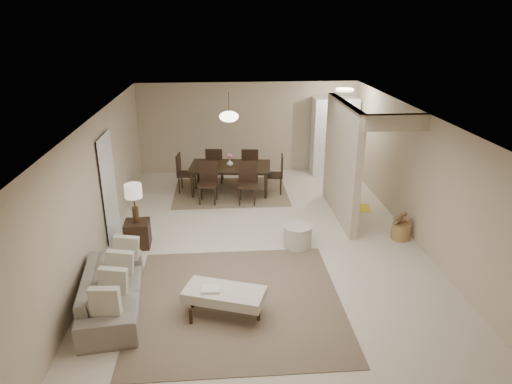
{
  "coord_description": "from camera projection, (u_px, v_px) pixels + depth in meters",
  "views": [
    {
      "loc": [
        -0.76,
        -7.9,
        4.14
      ],
      "look_at": [
        -0.13,
        0.08,
        1.05
      ],
      "focal_mm": 32.0,
      "sensor_mm": 36.0,
      "label": 1
    }
  ],
  "objects": [
    {
      "name": "floor",
      "position": [
        263.0,
        243.0,
        8.89
      ],
      "size": [
        9.0,
        9.0,
        0.0
      ],
      "primitive_type": "plane",
      "color": "beige",
      "rests_on": "ground"
    },
    {
      "name": "ceiling",
      "position": [
        264.0,
        116.0,
        7.99
      ],
      "size": [
        9.0,
        9.0,
        0.0
      ],
      "primitive_type": "plane",
      "rotation": [
        3.14,
        0.0,
        0.0
      ],
      "color": "white",
      "rests_on": "back_wall"
    },
    {
      "name": "back_wall",
      "position": [
        248.0,
        128.0,
        12.63
      ],
      "size": [
        6.0,
        0.0,
        6.0
      ],
      "primitive_type": "plane",
      "rotation": [
        1.57,
        0.0,
        0.0
      ],
      "color": "#BEAC90",
      "rests_on": "floor"
    },
    {
      "name": "left_wall",
      "position": [
        98.0,
        188.0,
        8.22
      ],
      "size": [
        0.0,
        9.0,
        9.0
      ],
      "primitive_type": "plane",
      "rotation": [
        1.57,
        0.0,
        1.57
      ],
      "color": "#BEAC90",
      "rests_on": "floor"
    },
    {
      "name": "right_wall",
      "position": [
        420.0,
        179.0,
        8.66
      ],
      "size": [
        0.0,
        9.0,
        9.0
      ],
      "primitive_type": "plane",
      "rotation": [
        1.57,
        0.0,
        -1.57
      ],
      "color": "#BEAC90",
      "rests_on": "floor"
    },
    {
      "name": "partition",
      "position": [
        342.0,
        161.0,
        9.74
      ],
      "size": [
        0.15,
        2.5,
        2.5
      ],
      "primitive_type": "cube",
      "color": "#BEAC90",
      "rests_on": "floor"
    },
    {
      "name": "doorway",
      "position": [
        109.0,
        188.0,
        8.87
      ],
      "size": [
        0.04,
        0.9,
        2.04
      ],
      "primitive_type": "cube",
      "color": "black",
      "rests_on": "floor"
    },
    {
      "name": "pantry_cabinet",
      "position": [
        334.0,
        136.0,
        12.55
      ],
      "size": [
        1.2,
        0.55,
        2.1
      ],
      "primitive_type": "cube",
      "color": "white",
      "rests_on": "floor"
    },
    {
      "name": "flush_light",
      "position": [
        345.0,
        90.0,
        11.15
      ],
      "size": [
        0.44,
        0.44,
        0.05
      ],
      "primitive_type": "cylinder",
      "color": "white",
      "rests_on": "ceiling"
    },
    {
      "name": "living_rug",
      "position": [
        237.0,
        301.0,
        7.08
      ],
      "size": [
        3.2,
        3.2,
        0.01
      ],
      "primitive_type": "cube",
      "color": "brown",
      "rests_on": "floor"
    },
    {
      "name": "sofa",
      "position": [
        112.0,
        290.0,
        6.83
      ],
      "size": [
        2.14,
        1.04,
        0.6
      ],
      "primitive_type": "imported",
      "rotation": [
        0.0,
        0.0,
        1.69
      ],
      "color": "gray",
      "rests_on": "floor"
    },
    {
      "name": "ottoman_bench",
      "position": [
        224.0,
        295.0,
        6.67
      ],
      "size": [
        1.28,
        0.89,
        0.42
      ],
      "rotation": [
        0.0,
        0.0,
        -0.34
      ],
      "color": "beige",
      "rests_on": "living_rug"
    },
    {
      "name": "side_table",
      "position": [
        138.0,
        234.0,
        8.71
      ],
      "size": [
        0.48,
        0.48,
        0.51
      ],
      "primitive_type": "cube",
      "rotation": [
        0.0,
        0.0,
        0.04
      ],
      "color": "black",
      "rests_on": "floor"
    },
    {
      "name": "table_lamp",
      "position": [
        134.0,
        194.0,
        8.42
      ],
      "size": [
        0.32,
        0.32,
        0.76
      ],
      "color": "#47321E",
      "rests_on": "side_table"
    },
    {
      "name": "round_pouf",
      "position": [
        298.0,
        236.0,
        8.71
      ],
      "size": [
        0.56,
        0.56,
        0.43
      ],
      "primitive_type": "cylinder",
      "color": "beige",
      "rests_on": "floor"
    },
    {
      "name": "wicker_basket",
      "position": [
        401.0,
        231.0,
        9.04
      ],
      "size": [
        0.42,
        0.42,
        0.32
      ],
      "primitive_type": "cylinder",
      "rotation": [
        0.0,
        0.0,
        0.13
      ],
      "color": "olive",
      "rests_on": "floor"
    },
    {
      "name": "dining_rug",
      "position": [
        231.0,
        192.0,
        11.49
      ],
      "size": [
        2.8,
        2.1,
        0.01
      ],
      "primitive_type": "cube",
      "color": "brown",
      "rests_on": "floor"
    },
    {
      "name": "dining_table",
      "position": [
        230.0,
        179.0,
        11.36
      ],
      "size": [
        2.08,
        1.32,
        0.69
      ],
      "primitive_type": "imported",
      "rotation": [
        0.0,
        0.0,
        -0.12
      ],
      "color": "black",
      "rests_on": "dining_rug"
    },
    {
      "name": "dining_chairs",
      "position": [
        230.0,
        174.0,
        11.31
      ],
      "size": [
        2.63,
        2.02,
        0.97
      ],
      "color": "black",
      "rests_on": "dining_rug"
    },
    {
      "name": "vase",
      "position": [
        230.0,
        163.0,
        11.21
      ],
      "size": [
        0.18,
        0.18,
        0.16
      ],
      "primitive_type": "imported",
      "rotation": [
        0.0,
        0.0,
        0.21
      ],
      "color": "white",
      "rests_on": "dining_table"
    },
    {
      "name": "yellow_mat",
      "position": [
        352.0,
        207.0,
        10.56
      ],
      "size": [
        0.88,
        0.64,
        0.01
      ],
      "primitive_type": "cube",
      "rotation": [
        0.0,
        0.0,
        -0.2
      ],
      "color": "yellow",
      "rests_on": "floor"
    },
    {
      "name": "pendant_light",
      "position": [
        229.0,
        117.0,
        10.8
      ],
      "size": [
        0.46,
        0.46,
        0.71
      ],
      "color": "#47321E",
      "rests_on": "ceiling"
    }
  ]
}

